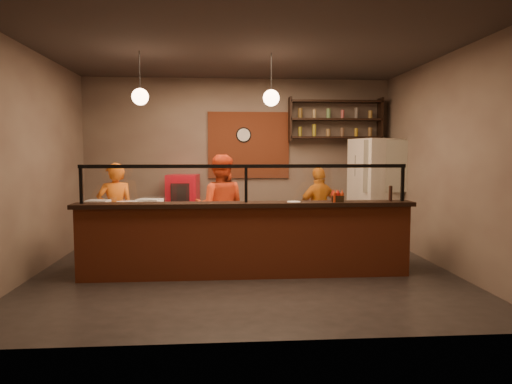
{
  "coord_description": "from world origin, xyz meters",
  "views": [
    {
      "loc": [
        -0.33,
        -6.56,
        1.73
      ],
      "look_at": [
        0.18,
        0.3,
        1.15
      ],
      "focal_mm": 32.0,
      "sensor_mm": 36.0,
      "label": 1
    }
  ],
  "objects": [
    {
      "name": "prep_tub_a",
      "position": [
        -2.15,
        0.25,
        0.98
      ],
      "size": [
        0.33,
        0.28,
        0.15
      ],
      "primitive_type": "cube",
      "rotation": [
        0.0,
        0.0,
        -0.11
      ],
      "color": "silver",
      "rests_on": "worktop"
    },
    {
      "name": "worktop_cabinet",
      "position": [
        0.0,
        0.2,
        0.42
      ],
      "size": [
        4.6,
        0.75,
        0.85
      ],
      "primitive_type": "cube",
      "color": "gray",
      "rests_on": "floor"
    },
    {
      "name": "red_cooler",
      "position": [
        -1.07,
        2.15,
        0.67
      ],
      "size": [
        0.62,
        0.58,
        1.34
      ],
      "primitive_type": "cube",
      "rotation": [
        0.0,
        0.0,
        -0.1
      ],
      "color": "#B70C1B",
      "rests_on": "floor"
    },
    {
      "name": "prep_tub_c",
      "position": [
        -1.7,
        0.15,
        0.97
      ],
      "size": [
        0.35,
        0.32,
        0.14
      ],
      "primitive_type": "cube",
      "rotation": [
        0.0,
        0.0,
        0.4
      ],
      "color": "white",
      "rests_on": "worktop"
    },
    {
      "name": "wall_clock",
      "position": [
        0.1,
        2.46,
        2.1
      ],
      "size": [
        0.3,
        0.04,
        0.3
      ],
      "primitive_type": "cylinder",
      "rotation": [
        1.57,
        0.0,
        0.0
      ],
      "color": "black",
      "rests_on": "wall_back"
    },
    {
      "name": "pepper_mill",
      "position": [
        2.05,
        -0.3,
        1.17
      ],
      "size": [
        0.05,
        0.05,
        0.22
      ],
      "primitive_type": "cylinder",
      "rotation": [
        0.0,
        0.0,
        -0.07
      ],
      "color": "black",
      "rests_on": "counter_ledge"
    },
    {
      "name": "brick_patch",
      "position": [
        0.2,
        2.47,
        1.9
      ],
      "size": [
        1.6,
        0.04,
        1.3
      ],
      "primitive_type": "cube",
      "color": "#963F20",
      "rests_on": "wall_back"
    },
    {
      "name": "fridge",
      "position": [
        2.6,
        1.83,
        1.01
      ],
      "size": [
        1.03,
        0.99,
        2.01
      ],
      "primitive_type": "cube",
      "rotation": [
        0.0,
        0.0,
        0.29
      ],
      "color": "beige",
      "rests_on": "floor"
    },
    {
      "name": "cook_right",
      "position": [
        1.39,
        1.35,
        0.75
      ],
      "size": [
        0.95,
        0.61,
        1.49
      ],
      "primitive_type": "imported",
      "rotation": [
        0.0,
        0.0,
        3.45
      ],
      "color": "orange",
      "rests_on": "floor"
    },
    {
      "name": "wall_left",
      "position": [
        -3.0,
        0.0,
        1.6
      ],
      "size": [
        0.0,
        5.0,
        5.0
      ],
      "primitive_type": "plane",
      "rotation": [
        1.57,
        0.0,
        1.57
      ],
      "color": "#746555",
      "rests_on": "floor"
    },
    {
      "name": "pendant_right",
      "position": [
        0.4,
        0.2,
        2.55
      ],
      "size": [
        0.24,
        0.24,
        0.77
      ],
      "color": "black",
      "rests_on": "ceiling"
    },
    {
      "name": "condiment_caddy",
      "position": [
        1.28,
        -0.34,
        1.11
      ],
      "size": [
        0.18,
        0.15,
        0.09
      ],
      "primitive_type": "cube",
      "rotation": [
        0.0,
        0.0,
        -0.15
      ],
      "color": "black",
      "rests_on": "counter_ledge"
    },
    {
      "name": "cook_left",
      "position": [
        -2.05,
        0.89,
        0.79
      ],
      "size": [
        0.67,
        0.55,
        1.59
      ],
      "primitive_type": "imported",
      "rotation": [
        0.0,
        0.0,
        3.49
      ],
      "color": "orange",
      "rests_on": "floor"
    },
    {
      "name": "small_plate",
      "position": [
        0.66,
        -0.35,
        1.07
      ],
      "size": [
        0.23,
        0.23,
        0.01
      ],
      "primitive_type": "cylinder",
      "rotation": [
        0.0,
        0.0,
        -0.33
      ],
      "color": "silver",
      "rests_on": "counter_ledge"
    },
    {
      "name": "pizza_dough",
      "position": [
        -0.43,
        0.32,
        0.91
      ],
      "size": [
        0.64,
        0.64,
        0.01
      ],
      "primitive_type": "cylinder",
      "rotation": [
        0.0,
        0.0,
        0.38
      ],
      "color": "white",
      "rests_on": "worktop"
    },
    {
      "name": "wall_right",
      "position": [
        3.0,
        0.0,
        1.6
      ],
      "size": [
        0.0,
        5.0,
        5.0
      ],
      "primitive_type": "plane",
      "rotation": [
        1.57,
        0.0,
        -1.57
      ],
      "color": "#746555",
      "rests_on": "floor"
    },
    {
      "name": "floor",
      "position": [
        0.0,
        0.0,
        0.0
      ],
      "size": [
        6.0,
        6.0,
        0.0
      ],
      "primitive_type": "plane",
      "color": "black",
      "rests_on": "ground"
    },
    {
      "name": "ceiling",
      "position": [
        0.0,
        0.0,
        3.2
      ],
      "size": [
        6.0,
        6.0,
        0.0
      ],
      "primitive_type": "plane",
      "rotation": [
        3.14,
        0.0,
        0.0
      ],
      "color": "#352D29",
      "rests_on": "wall_back"
    },
    {
      "name": "wall_shelving",
      "position": [
        1.9,
        2.32,
        2.4
      ],
      "size": [
        1.84,
        0.28,
        0.85
      ],
      "color": "black",
      "rests_on": "wall_back"
    },
    {
      "name": "cook_mid",
      "position": [
        -0.36,
        0.8,
        0.86
      ],
      "size": [
        0.89,
        0.73,
        1.72
      ],
      "primitive_type": "imported",
      "rotation": [
        0.0,
        0.0,
        3.04
      ],
      "color": "red",
      "rests_on": "floor"
    },
    {
      "name": "worktop",
      "position": [
        0.0,
        0.2,
        0.88
      ],
      "size": [
        4.6,
        0.75,
        0.05
      ],
      "primitive_type": "cube",
      "color": "beige",
      "rests_on": "worktop_cabinet"
    },
    {
      "name": "service_counter",
      "position": [
        0.0,
        -0.3,
        0.5
      ],
      "size": [
        4.6,
        0.25,
        1.0
      ],
      "primitive_type": "cube",
      "color": "#963F20",
      "rests_on": "floor"
    },
    {
      "name": "wall_back",
      "position": [
        0.0,
        2.5,
        1.6
      ],
      "size": [
        6.0,
        0.0,
        6.0
      ],
      "primitive_type": "plane",
      "rotation": [
        1.57,
        0.0,
        0.0
      ],
      "color": "#746555",
      "rests_on": "floor"
    },
    {
      "name": "rolling_pin",
      "position": [
        -1.59,
        0.27,
        0.93
      ],
      "size": [
        0.34,
        0.28,
        0.06
      ],
      "primitive_type": "cylinder",
      "rotation": [
        0.0,
        1.57,
        0.66
      ],
      "color": "gold",
      "rests_on": "worktop"
    },
    {
      "name": "pendant_left",
      "position": [
        -1.5,
        0.2,
        2.55
      ],
      "size": [
        0.24,
        0.24,
        0.77
      ],
      "color": "black",
      "rests_on": "ceiling"
    },
    {
      "name": "sneeze_guard",
      "position": [
        0.0,
        -0.3,
        1.37
      ],
      "size": [
        4.5,
        0.05,
        0.52
      ],
      "color": "white",
      "rests_on": "counter_ledge"
    },
    {
      "name": "prep_tub_b",
      "position": [
        -1.4,
        0.23,
        0.98
      ],
      "size": [
        0.38,
        0.34,
        0.16
      ],
      "primitive_type": "cube",
      "rotation": [
        0.0,
        0.0,
        -0.25
      ],
      "color": "white",
      "rests_on": "worktop"
    },
    {
      "name": "wall_front",
      "position": [
        0.0,
        -2.5,
        1.6
      ],
      "size": [
        6.0,
        0.0,
        6.0
      ],
      "primitive_type": "plane",
      "rotation": [
        -1.57,
        0.0,
        0.0
      ],
      "color": "#746555",
      "rests_on": "floor"
    },
    {
      "name": "counter_ledge",
      "position": [
        0.0,
        -0.3,
        1.03
      ],
      "size": [
        4.7,
        0.37,
        0.06
      ],
      "primitive_type": "cube",
      "color": "black",
      "rests_on": "service_counter"
    }
  ]
}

